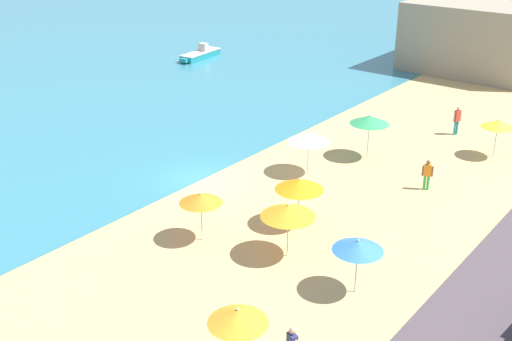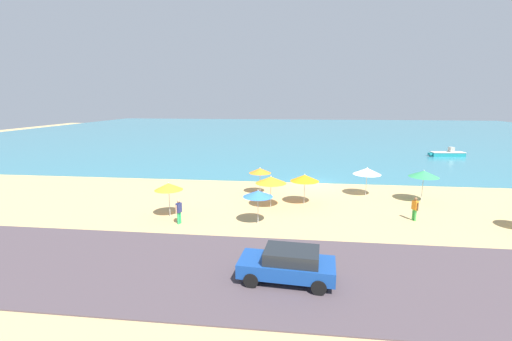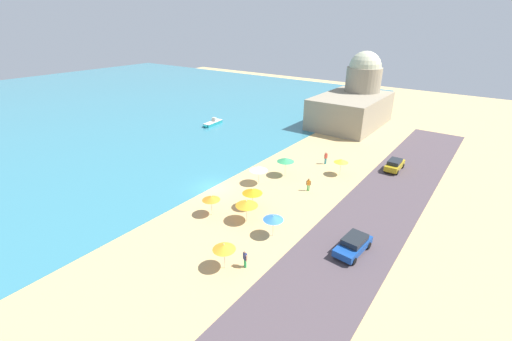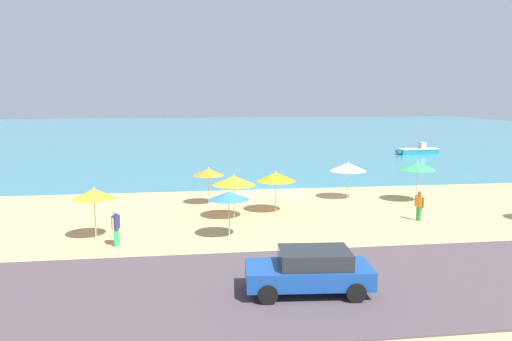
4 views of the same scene
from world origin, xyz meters
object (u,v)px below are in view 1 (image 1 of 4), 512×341
(beach_umbrella_6, at_px, (201,198))
(beach_umbrella_7, at_px, (498,124))
(bather_2, at_px, (457,119))
(harbor_fortress, at_px, (506,8))
(beach_umbrella_2, at_px, (299,184))
(beach_umbrella_1, at_px, (238,316))
(skiff_nearshore, at_px, (200,54))
(beach_umbrella_3, at_px, (358,246))
(beach_umbrella_4, at_px, (309,137))
(beach_umbrella_5, at_px, (370,120))
(bather_0, at_px, (427,173))
(beach_umbrella_0, at_px, (288,211))

(beach_umbrella_6, distance_m, beach_umbrella_7, 18.58)
(bather_2, xyz_separation_m, harbor_fortress, (22.32, 4.91, 3.36))
(beach_umbrella_2, bearing_deg, beach_umbrella_6, 145.49)
(beach_umbrella_1, height_order, beach_umbrella_7, beach_umbrella_1)
(beach_umbrella_2, relative_size, skiff_nearshore, 0.47)
(beach_umbrella_7, bearing_deg, harbor_fortress, 18.21)
(beach_umbrella_3, bearing_deg, beach_umbrella_6, 94.99)
(beach_umbrella_6, relative_size, beach_umbrella_7, 1.00)
(beach_umbrella_2, bearing_deg, harbor_fortress, 5.92)
(harbor_fortress, bearing_deg, beach_umbrella_4, -178.29)
(beach_umbrella_5, height_order, harbor_fortress, harbor_fortress)
(beach_umbrella_5, relative_size, harbor_fortress, 0.15)
(beach_umbrella_6, relative_size, bather_2, 1.25)
(bather_0, relative_size, skiff_nearshore, 0.32)
(beach_umbrella_3, distance_m, bather_0, 10.43)
(beach_umbrella_1, relative_size, bather_0, 1.51)
(beach_umbrella_3, relative_size, skiff_nearshore, 0.46)
(beach_umbrella_4, xyz_separation_m, beach_umbrella_5, (3.97, -1.42, 0.18))
(beach_umbrella_7, height_order, bather_2, beach_umbrella_7)
(beach_umbrella_3, relative_size, beach_umbrella_5, 0.88)
(beach_umbrella_4, height_order, beach_umbrella_7, beach_umbrella_4)
(beach_umbrella_3, bearing_deg, beach_umbrella_4, 43.03)
(beach_umbrella_5, bearing_deg, harbor_fortress, 4.75)
(beach_umbrella_7, bearing_deg, beach_umbrella_5, 128.73)
(beach_umbrella_1, relative_size, beach_umbrella_2, 1.03)
(bather_0, distance_m, bather_2, 8.92)
(beach_umbrella_7, distance_m, skiff_nearshore, 29.99)
(beach_umbrella_1, xyz_separation_m, beach_umbrella_7, (22.86, -0.03, -0.13))
(beach_umbrella_6, xyz_separation_m, bather_2, (19.54, -3.49, -0.97))
(beach_umbrella_6, xyz_separation_m, harbor_fortress, (41.87, 1.42, 2.39))
(beach_umbrella_7, relative_size, skiff_nearshore, 0.46)
(skiff_nearshore, distance_m, harbor_fortress, 27.72)
(beach_umbrella_1, distance_m, beach_umbrella_4, 16.00)
(bather_0, bearing_deg, harbor_fortress, 12.54)
(bather_0, height_order, harbor_fortress, harbor_fortress)
(beach_umbrella_2, height_order, beach_umbrella_7, beach_umbrella_2)
(beach_umbrella_0, relative_size, beach_umbrella_4, 1.00)
(beach_umbrella_1, distance_m, beach_umbrella_7, 22.87)
(beach_umbrella_4, bearing_deg, harbor_fortress, 1.71)
(beach_umbrella_1, distance_m, harbor_fortress, 48.10)
(beach_umbrella_7, distance_m, bather_2, 3.95)
(beach_umbrella_0, height_order, harbor_fortress, harbor_fortress)
(beach_umbrella_0, xyz_separation_m, beach_umbrella_5, (11.64, 2.71, 0.16))
(beach_umbrella_7, height_order, bather_0, beach_umbrella_7)
(beach_umbrella_5, height_order, beach_umbrella_6, beach_umbrella_5)
(bather_2, bearing_deg, skiff_nearshore, 79.64)
(beach_umbrella_7, bearing_deg, beach_umbrella_2, 163.29)
(beach_umbrella_5, bearing_deg, beach_umbrella_6, 175.60)
(beach_umbrella_5, xyz_separation_m, bather_2, (6.71, -2.50, -1.23))
(beach_umbrella_0, relative_size, beach_umbrella_2, 1.02)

